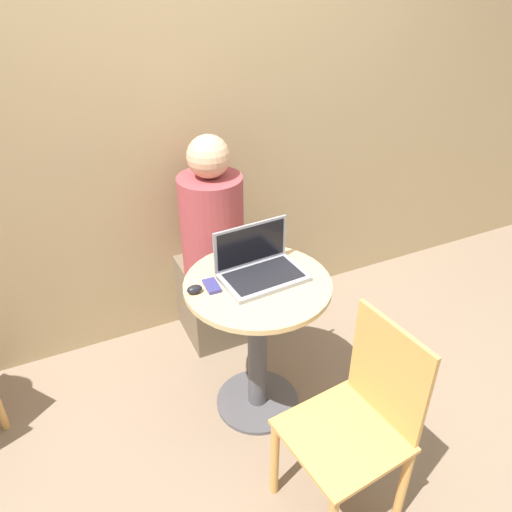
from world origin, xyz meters
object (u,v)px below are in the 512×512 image
at_px(cell_phone, 212,286).
at_px(chair_empty, 357,424).
at_px(laptop, 259,267).
at_px(person_seated, 211,259).

bearing_deg(cell_phone, chair_empty, -65.12).
relative_size(laptop, cell_phone, 3.53).
xyz_separation_m(cell_phone, chair_empty, (0.31, -0.67, -0.30)).
bearing_deg(laptop, person_seated, 92.86).
bearing_deg(chair_empty, laptop, 97.50).
distance_m(cell_phone, chair_empty, 0.80).
bearing_deg(person_seated, chair_empty, -84.60).
xyz_separation_m(cell_phone, person_seated, (0.19, 0.55, -0.23)).
bearing_deg(chair_empty, person_seated, 95.40).
distance_m(cell_phone, person_seated, 0.63).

